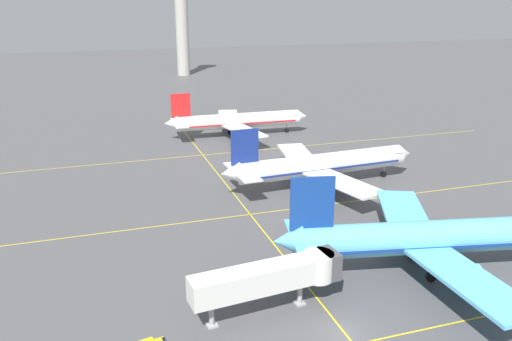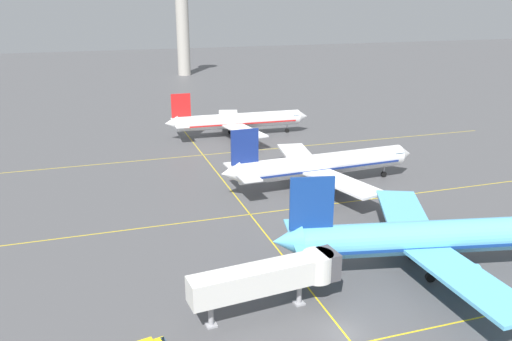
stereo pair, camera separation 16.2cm
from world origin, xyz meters
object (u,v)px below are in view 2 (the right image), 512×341
(airliner_third_row, at_px, (238,121))
(jet_bridge, at_px, (277,275))
(airliner_second_row, at_px, (321,165))
(airliner_front_gate, at_px, (436,237))
(control_tower, at_px, (182,19))

(airliner_third_row, distance_m, jet_bridge, 73.00)
(airliner_second_row, relative_size, airliner_third_row, 1.06)
(airliner_front_gate, bearing_deg, control_tower, 89.36)
(airliner_second_row, bearing_deg, jet_bridge, -121.17)
(jet_bridge, bearing_deg, airliner_third_row, 77.21)
(airliner_front_gate, distance_m, airliner_second_row, 31.36)
(airliner_front_gate, xyz_separation_m, airliner_third_row, (-4.82, 68.93, -0.58))
(airliner_front_gate, distance_m, airliner_third_row, 69.10)
(airliner_second_row, distance_m, airliner_third_row, 37.81)
(jet_bridge, bearing_deg, control_tower, 82.58)
(jet_bridge, distance_m, control_tower, 178.52)
(airliner_front_gate, distance_m, control_tower, 174.79)
(airliner_second_row, distance_m, jet_bridge, 39.29)
(jet_bridge, bearing_deg, airliner_front_gate, 6.15)
(control_tower, bearing_deg, airliner_second_row, -91.05)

